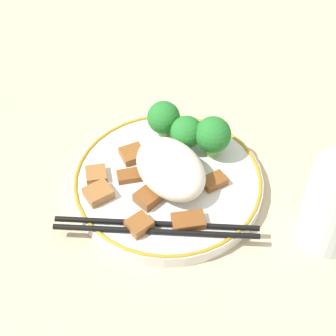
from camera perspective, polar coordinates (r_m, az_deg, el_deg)
name	(u,v)px	position (r m, az deg, el deg)	size (l,w,h in m)	color
ground_plane	(168,188)	(0.72, 0.00, -2.01)	(3.00, 3.00, 0.00)	#C6B28E
plate	(168,182)	(0.71, 0.00, -1.46)	(0.24, 0.24, 0.02)	white
rice_mound	(167,170)	(0.68, -0.05, -0.20)	(0.11, 0.07, 0.05)	white
broccoli_back_left	(213,135)	(0.71, 4.58, 3.34)	(0.05, 0.05, 0.06)	#7FB756
broccoli_back_center	(187,132)	(0.72, 1.90, 3.64)	(0.04, 0.04, 0.05)	#7FB756
broccoli_back_right	(164,118)	(0.74, -0.44, 5.10)	(0.04, 0.04, 0.05)	#7FB756
meat_near_front	(148,197)	(0.68, -2.03, -2.97)	(0.03, 0.03, 0.01)	brown
meat_near_left	(96,174)	(0.71, -7.31, -0.64)	(0.03, 0.03, 0.01)	#9E6633
meat_near_right	(139,225)	(0.65, -2.94, -5.79)	(0.03, 0.03, 0.01)	brown
meat_near_back	(130,176)	(0.70, -3.89, -0.79)	(0.03, 0.04, 0.01)	brown
meat_on_rice_edge	(214,181)	(0.70, 4.71, -1.35)	(0.02, 0.03, 0.01)	brown
meat_mid_left	(98,193)	(0.68, -7.09, -2.56)	(0.03, 0.03, 0.01)	#9E6633
meat_mid_right	(188,221)	(0.66, 2.07, -5.42)	(0.04, 0.04, 0.01)	brown
meat_far_scatter	(132,154)	(0.73, -3.63, 1.42)	(0.03, 0.03, 0.01)	brown
chopsticks	(156,228)	(0.65, -1.20, -6.06)	(0.15, 0.21, 0.01)	black
drinking_glass	(335,205)	(0.65, 16.64, -3.60)	(0.07, 0.07, 0.11)	silver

